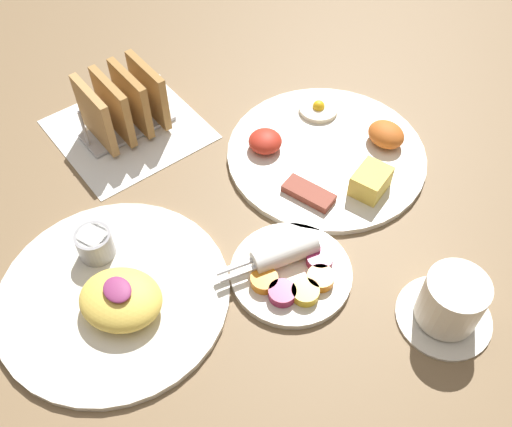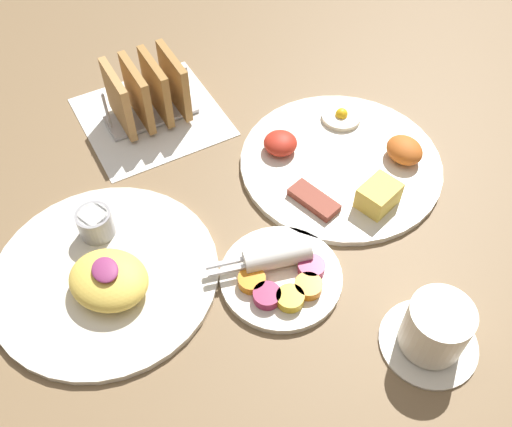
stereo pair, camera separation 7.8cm
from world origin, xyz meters
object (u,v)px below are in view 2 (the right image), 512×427
plate_foreground (106,272)px  plate_breakfast (344,162)px  coffee_cup (435,330)px  plate_condiments (281,274)px  toast_rack (147,93)px

plate_foreground → plate_breakfast: bearing=92.5°
plate_breakfast → coffee_cup: 0.31m
plate_foreground → coffee_cup: 0.42m
plate_breakfast → coffee_cup: bearing=-14.7°
plate_condiments → coffee_cup: 0.20m
plate_breakfast → toast_rack: bearing=-139.1°
plate_foreground → toast_rack: size_ratio=2.02×
plate_foreground → coffee_cup: coffee_cup is taller
plate_foreground → toast_rack: (-0.27, 0.17, 0.04)m
toast_rack → plate_foreground: bearing=-32.9°
plate_breakfast → plate_foreground: 0.39m
plate_foreground → plate_condiments: bearing=60.5°
plate_foreground → toast_rack: 0.32m
plate_condiments → plate_foreground: bearing=-119.5°
toast_rack → coffee_cup: (0.54, 0.14, -0.02)m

